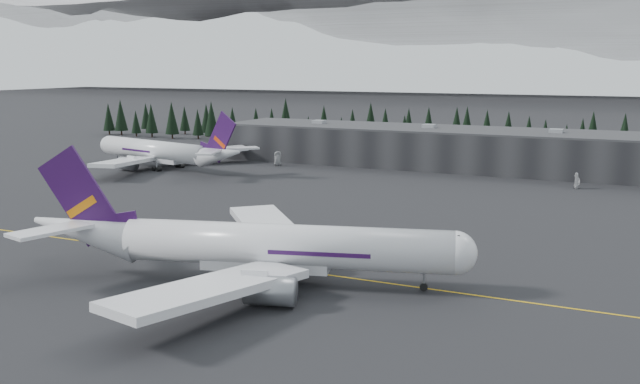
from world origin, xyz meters
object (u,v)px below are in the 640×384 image
at_px(terminal, 459,148).
at_px(jet_main, 247,245).
at_px(jet_parked, 165,152).
at_px(gse_vehicle_b, 577,186).
at_px(gse_vehicle_a, 278,164).

distance_m(terminal, jet_main, 135.49).
xyz_separation_m(terminal, jet_parked, (-83.93, -43.54, -0.76)).
relative_size(terminal, gse_vehicle_b, 36.30).
height_order(terminal, jet_parked, jet_parked).
xyz_separation_m(terminal, gse_vehicle_a, (-54.79, -21.92, -5.63)).
height_order(jet_main, gse_vehicle_a, jet_main).
bearing_deg(terminal, jet_main, -89.12).
distance_m(gse_vehicle_a, gse_vehicle_b, 94.20).
bearing_deg(jet_parked, jet_main, 146.45).
bearing_deg(jet_main, gse_vehicle_b, 55.63).
relative_size(terminal, jet_main, 2.32).
height_order(jet_main, jet_parked, jet_main).
bearing_deg(gse_vehicle_b, jet_parked, -80.81).
distance_m(terminal, gse_vehicle_b, 47.28).
xyz_separation_m(gse_vehicle_a, gse_vehicle_b, (94.12, -3.71, 0.08)).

